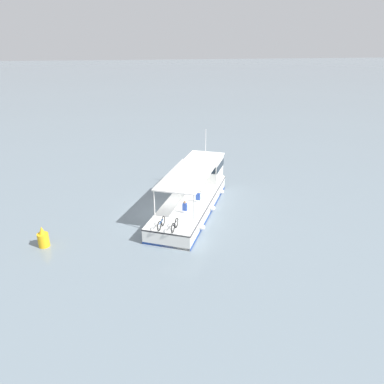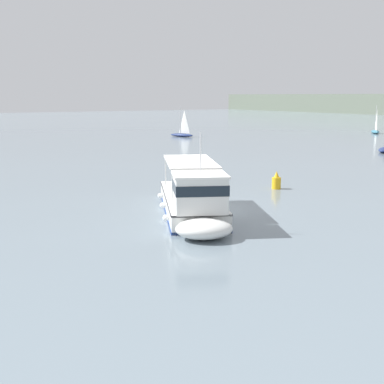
# 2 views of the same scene
# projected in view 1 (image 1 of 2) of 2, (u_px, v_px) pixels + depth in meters

# --- Properties ---
(ground_plane) EXTENTS (400.00, 400.00, 0.00)m
(ground_plane) POSITION_uv_depth(u_px,v_px,m) (170.00, 213.00, 27.70)
(ground_plane) COLOR slate
(ferry_main) EXTENTS (12.81, 8.23, 5.32)m
(ferry_main) POSITION_uv_depth(u_px,v_px,m) (196.00, 192.00, 28.96)
(ferry_main) COLOR white
(ferry_main) RESTS_ON ground
(channel_buoy) EXTENTS (0.70, 0.70, 1.40)m
(channel_buoy) POSITION_uv_depth(u_px,v_px,m) (43.00, 238.00, 23.14)
(channel_buoy) COLOR gold
(channel_buoy) RESTS_ON ground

